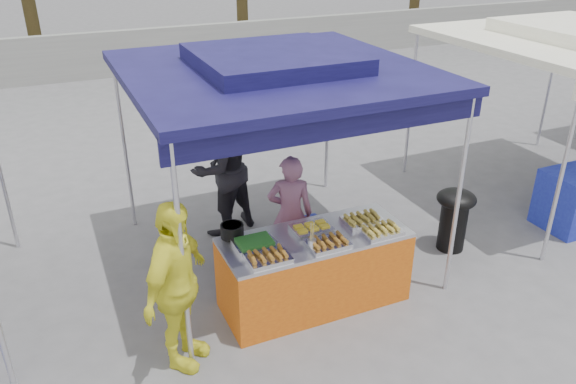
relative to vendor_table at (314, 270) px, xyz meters
name	(u,v)px	position (x,y,z in m)	size (l,w,h in m)	color
ground_plane	(310,296)	(0.00, 0.10, -0.43)	(80.00, 80.00, 0.00)	slate
back_wall	(131,52)	(0.00, 11.10, 0.17)	(40.00, 0.25, 1.20)	gray
main_canopy	(274,70)	(0.00, 1.07, 1.94)	(3.20, 3.20, 2.57)	silver
vendor_table	(314,270)	(0.00, 0.00, 0.00)	(2.00, 0.80, 0.85)	#D05B12
food_tray_fl	(268,258)	(-0.63, -0.24, 0.46)	(0.42, 0.30, 0.07)	silver
food_tray_fm	(328,243)	(0.02, -0.24, 0.46)	(0.42, 0.30, 0.07)	silver
food_tray_fr	(381,231)	(0.66, -0.24, 0.46)	(0.42, 0.30, 0.07)	silver
food_tray_bl	(255,243)	(-0.65, 0.07, 0.46)	(0.42, 0.30, 0.07)	silver
food_tray_bm	(312,228)	(0.01, 0.11, 0.46)	(0.42, 0.30, 0.07)	silver
food_tray_br	(362,219)	(0.60, 0.05, 0.46)	(0.42, 0.30, 0.07)	silver
cooking_pot	(232,231)	(-0.80, 0.34, 0.50)	(0.24, 0.24, 0.14)	black
skewer_cup	(312,244)	(-0.14, -0.22, 0.48)	(0.09, 0.09, 0.11)	silver
wok_burner	(454,214)	(2.12, 0.30, 0.07)	(0.49, 0.49, 0.83)	black
crate_left	(268,269)	(-0.31, 0.58, -0.26)	(0.55, 0.38, 0.33)	#1523AF
crate_right	(302,256)	(0.18, 0.68, -0.27)	(0.51, 0.36, 0.31)	#1523AF
crate_stacked	(302,234)	(0.18, 0.68, 0.03)	(0.50, 0.35, 0.30)	#1523AF
vendor_woman	(290,214)	(0.04, 0.73, 0.31)	(0.54, 0.35, 1.47)	#945E80
helper_man	(221,168)	(-0.40, 1.95, 0.50)	(0.90, 0.70, 1.86)	black
customer_person	(177,287)	(-1.56, -0.32, 0.43)	(1.00, 0.42, 1.71)	yellow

